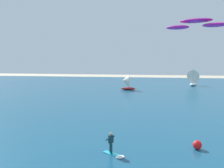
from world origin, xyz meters
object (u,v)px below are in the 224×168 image
(kitesurfer, at_px, (113,147))
(kite, at_px, (196,24))
(sailboat_heeled_over, at_px, (194,78))
(sailboat_anchored_offshore, at_px, (126,82))
(marker_buoy, at_px, (197,145))

(kitesurfer, xyz_separation_m, kite, (6.55, 5.28, 9.57))
(sailboat_heeled_over, relative_size, sailboat_anchored_offshore, 1.16)
(kite, xyz_separation_m, sailboat_anchored_offshore, (-9.35, 32.98, -8.36))
(sailboat_heeled_over, height_order, marker_buoy, sailboat_heeled_over)
(sailboat_heeled_over, xyz_separation_m, marker_buoy, (-7.57, -48.27, -1.74))
(kitesurfer, distance_m, marker_buoy, 6.78)
(kite, height_order, sailboat_anchored_offshore, kite)
(kitesurfer, distance_m, sailboat_heeled_over, 52.31)
(sailboat_anchored_offshore, xyz_separation_m, marker_buoy, (9.25, -36.16, -1.46))
(kitesurfer, xyz_separation_m, marker_buoy, (6.44, 2.10, -0.24))
(kitesurfer, bearing_deg, sailboat_heeled_over, 74.45)
(kitesurfer, distance_m, kite, 12.74)
(kitesurfer, relative_size, marker_buoy, 2.66)
(sailboat_anchored_offshore, relative_size, marker_buoy, 5.50)
(sailboat_anchored_offshore, height_order, marker_buoy, sailboat_anchored_offshore)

